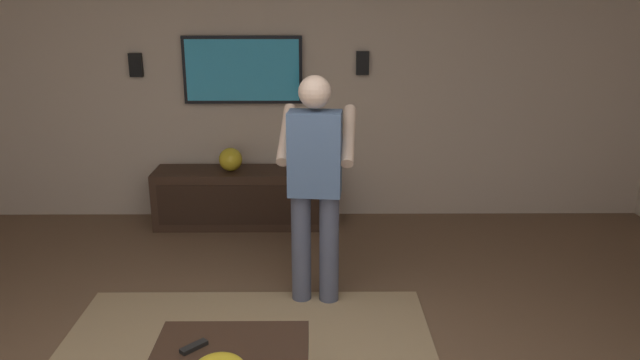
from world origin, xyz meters
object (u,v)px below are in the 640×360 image
Objects in this scene: wall_speaker_left at (363,63)px; person_standing at (315,178)px; tv at (243,70)px; wall_speaker_right at (136,65)px; media_console at (245,198)px; vase_round at (231,159)px; remote_black at (194,347)px.

person_standing is at bearing 165.73° from wall_speaker_left.
tv is 1.01m from wall_speaker_right.
wall_speaker_left is 2.14m from wall_speaker_right.
vase_round is at bearing -84.08° from media_console.
media_console is at bearing 102.64° from wall_speaker_left.
wall_speaker_left is (3.03, -1.07, 1.12)m from remote_black.
remote_black is at bearing -176.36° from vase_round.
person_standing is 1.51m from remote_black.
wall_speaker_left is 1.00× the size of wall_speaker_right.
vase_round is at bearing -106.61° from wall_speaker_right.
tv is (0.24, 0.00, 1.19)m from media_console.
wall_speaker_left is at bearing -8.69° from person_standing.
media_console is 1.78m from person_standing.
media_console is at bearing 30.00° from person_standing.
person_standing reaches higher than media_console.
person_standing reaches higher than wall_speaker_right.
wall_speaker_left is at bearing -77.98° from vase_round.
person_standing is (-1.75, -0.68, -0.53)m from tv.
vase_round is at bearing 33.73° from person_standing.
wall_speaker_right is (0.25, 1.01, 1.24)m from media_console.
remote_black is (-3.02, -0.06, -1.05)m from tv.
media_console is 7.73× the size of wall_speaker_left.
person_standing is at bearing -151.85° from vase_round.
tv reaches higher than wall_speaker_left.
person_standing is 1.91m from wall_speaker_left.
tv is 7.50× the size of remote_black.
vase_round is 1.00× the size of wall_speaker_left.
wall_speaker_right is at bearing 73.39° from vase_round.
vase_round reaches higher than media_console.
wall_speaker_right is (0.27, 0.89, 0.85)m from vase_round.
person_standing is at bearing 18.44° from remote_black.
person_standing reaches higher than remote_black.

